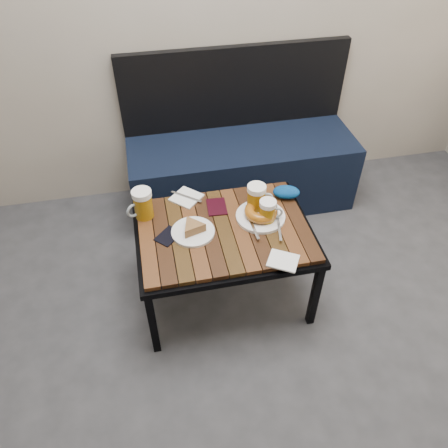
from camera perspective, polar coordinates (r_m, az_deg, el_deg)
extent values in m
cube|color=black|center=(2.84, 2.30, 6.72)|extent=(1.40, 0.50, 0.45)
cube|color=black|center=(2.79, 1.42, 17.42)|extent=(1.40, 0.05, 0.50)
cube|color=black|center=(2.06, -9.28, -12.70)|extent=(0.04, 0.03, 0.42)
cube|color=black|center=(2.17, 11.80, -9.12)|extent=(0.04, 0.03, 0.42)
cube|color=black|center=(2.43, -10.42, -1.93)|extent=(0.04, 0.04, 0.42)
cube|color=black|center=(2.53, 7.38, 0.61)|extent=(0.04, 0.04, 0.42)
cube|color=black|center=(2.09, 0.00, -1.31)|extent=(0.84, 0.62, 0.03)
cube|color=#39220D|center=(2.07, 0.00, -0.79)|extent=(0.80, 0.58, 0.02)
cylinder|color=#9A670C|center=(2.13, -10.48, 2.33)|extent=(0.12, 0.12, 0.12)
cylinder|color=white|center=(2.08, -10.74, 3.93)|extent=(0.09, 0.09, 0.03)
torus|color=#8C999E|center=(2.11, -11.71, 1.75)|extent=(0.07, 0.05, 0.08)
cylinder|color=#9A670C|center=(2.13, 4.20, 3.10)|extent=(0.09, 0.09, 0.12)
cylinder|color=white|center=(2.09, 4.30, 4.65)|extent=(0.09, 0.09, 0.03)
torus|color=#8C999E|center=(2.15, 5.52, 3.26)|extent=(0.07, 0.01, 0.07)
cylinder|color=#9A670C|center=(2.08, 5.65, 1.33)|extent=(0.08, 0.08, 0.10)
cylinder|color=white|center=(2.03, 5.77, 2.68)|extent=(0.08, 0.08, 0.02)
torus|color=#8C999E|center=(2.08, 6.84, 1.43)|extent=(0.07, 0.02, 0.06)
cylinder|color=white|center=(2.05, -4.07, -1.02)|extent=(0.20, 0.20, 0.01)
cylinder|color=white|center=(2.13, 4.78, 0.99)|extent=(0.24, 0.24, 0.02)
torus|color=#87450C|center=(2.10, 4.84, 1.67)|extent=(0.16, 0.16, 0.05)
cube|color=#A5A8AD|center=(2.09, 7.11, 0.23)|extent=(0.06, 0.25, 0.00)
cube|color=#A5A8AD|center=(2.06, 3.77, -0.26)|extent=(0.02, 0.18, 0.00)
cube|color=white|center=(2.24, -4.95, 3.46)|extent=(0.19, 0.19, 0.01)
cube|color=#A5A8AD|center=(2.24, -4.96, 3.59)|extent=(0.15, 0.12, 0.00)
cube|color=white|center=(1.93, 7.73, -4.78)|extent=(0.17, 0.16, 0.01)
cube|color=black|center=(2.04, -7.27, -1.57)|extent=(0.14, 0.14, 0.01)
cube|color=black|center=(2.18, -0.96, 2.27)|extent=(0.10, 0.14, 0.01)
ellipsoid|color=#040F76|center=(2.25, 8.14, 4.15)|extent=(0.16, 0.12, 0.06)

